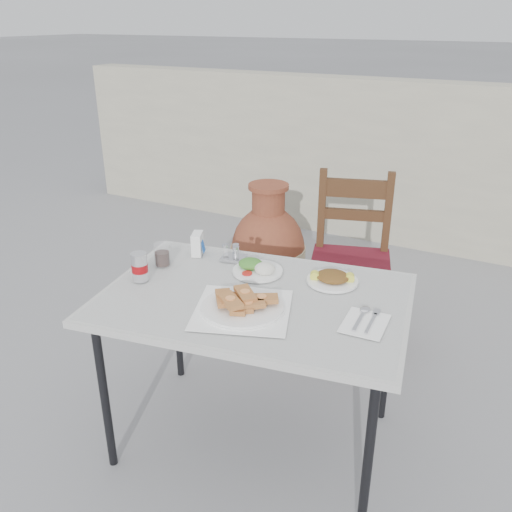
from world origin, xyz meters
The scene contains 13 objects.
ground centered at (0.00, 0.00, 0.00)m, with size 80.00×80.00×0.00m, color slate.
cafe_table centered at (-0.12, 0.05, 0.63)m, with size 1.22×0.92×0.68m.
pide_plate centered at (-0.11, -0.07, 0.71)m, with size 0.42×0.42×0.07m.
salad_rice_plate centered at (-0.20, 0.23, 0.70)m, with size 0.20×0.20×0.05m.
salad_chopped_plate centered at (0.09, 0.28, 0.69)m, with size 0.20×0.20×0.04m.
soda_can centered at (-0.57, -0.05, 0.73)m, with size 0.06×0.06×0.11m.
cola_glass centered at (-0.58, 0.11, 0.72)m, with size 0.07×0.07×0.09m.
napkin_holder centered at (-0.51, 0.27, 0.72)m, with size 0.07×0.09×0.10m.
condiment_caddy centered at (-0.35, 0.29, 0.70)m, with size 0.11×0.10×0.07m.
cutlery_napkin centered at (0.29, 0.06, 0.68)m, with size 0.15×0.19×0.01m.
chair centered at (-0.05, 0.98, 0.46)m, with size 0.49×0.49×0.90m.
terracotta_urn centered at (-0.58, 1.08, 0.35)m, with size 0.44×0.44×0.76m.
back_wall centered at (0.00, 2.50, 0.60)m, with size 6.00×0.25×1.20m, color #A8A38C.
Camera 1 is at (0.70, -1.50, 1.61)m, focal length 38.00 mm.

